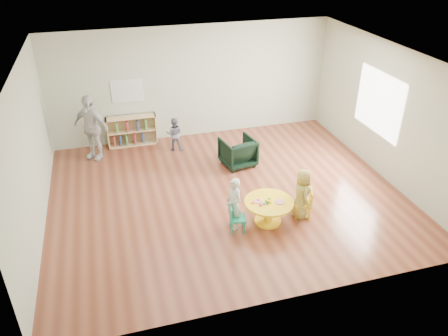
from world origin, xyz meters
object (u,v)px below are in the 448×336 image
child_left (234,204)px  toddler (174,134)px  kid_chair_right (306,202)px  activity_table (269,208)px  bookshelf (131,131)px  armchair (238,152)px  kid_chair_left (235,217)px  child_right (302,194)px  adult_caretaker (91,127)px

child_left → toddler: 3.41m
kid_chair_right → toddler: (-1.86, 3.41, 0.11)m
child_left → activity_table: bearing=70.7°
bookshelf → toddler: (0.98, -0.59, 0.05)m
activity_table → armchair: armchair is taller
activity_table → kid_chair_left: size_ratio=1.69×
child_right → adult_caretaker: bearing=49.8°
child_left → child_right: (1.30, -0.03, -0.00)m
toddler → adult_caretaker: 1.93m
child_left → bookshelf: bearing=-176.6°
child_right → bookshelf: bearing=38.1°
bookshelf → kid_chair_left: bearing=-70.5°
bookshelf → child_left: bearing=-69.9°
activity_table → armchair: (0.12, 2.25, 0.01)m
bookshelf → activity_table: bearing=-62.3°
child_right → toddler: size_ratio=1.20×
kid_chair_left → armchair: bearing=171.4°
kid_chair_left → child_right: (1.30, 0.08, 0.21)m
activity_table → kid_chair_right: size_ratio=1.59×
kid_chair_right → bookshelf: 4.91m
armchair → kid_chair_right: bearing=94.9°
kid_chair_left → toddler: size_ratio=0.64×
bookshelf → armchair: 2.82m
kid_chair_right → adult_caretaker: 5.17m
kid_chair_right → child_right: 0.22m
adult_caretaker → kid_chair_right: bearing=-5.6°
bookshelf → armchair: bookshelf is taller
adult_caretaker → toddler: bearing=34.3°
bookshelf → child_right: child_right is taller
armchair → child_right: child_right is taller
child_left → toddler: (-0.47, 3.37, -0.08)m
child_left → kid_chair_right: bearing=71.8°
kid_chair_right → child_right: size_ratio=0.57×
kid_chair_right → armchair: armchair is taller
kid_chair_right → toddler: bearing=49.6°
kid_chair_right → adult_caretaker: adult_caretaker is taller
bookshelf → child_left: size_ratio=1.20×
child_left → child_right: size_ratio=1.01×
bookshelf → adult_caretaker: 1.11m
activity_table → adult_caretaker: bearing=130.7°
kid_chair_right → bookshelf: bookshelf is taller
armchair → toddler: size_ratio=0.86×
kid_chair_left → child_left: (0.01, 0.11, 0.21)m
armchair → activity_table: bearing=76.5°
bookshelf → child_left: 4.22m
activity_table → bookshelf: bearing=117.7°
child_right → adult_caretaker: size_ratio=0.64×
armchair → child_right: bearing=92.7°
activity_table → child_left: size_ratio=0.90×
bookshelf → child_right: size_ratio=1.21×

